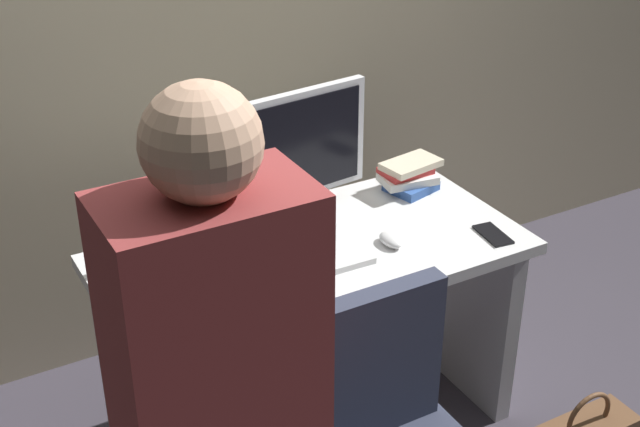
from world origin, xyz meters
name	(u,v)px	position (x,y,z in m)	size (l,w,h in m)	color
desk	(312,311)	(0.00, 0.00, 0.50)	(1.34, 0.66, 0.74)	white
monitor	(293,153)	(0.03, 0.17, 0.99)	(0.54, 0.16, 0.46)	silver
keyboard	(304,268)	(-0.08, -0.10, 0.75)	(0.43, 0.13, 0.02)	white
mouse	(391,240)	(0.23, -0.10, 0.75)	(0.06, 0.10, 0.03)	white
cup_near_keyboard	(210,297)	(-0.41, -0.16, 0.78)	(0.08, 0.08, 0.09)	#3372B2
cup_by_monitor	(169,259)	(-0.43, 0.09, 0.78)	(0.08, 0.08, 0.09)	#3372B2
book_stack	(409,176)	(0.50, 0.20, 0.79)	(0.23, 0.18, 0.10)	#3359A5
cell_phone	(493,235)	(0.55, -0.21, 0.74)	(0.07, 0.14, 0.01)	black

